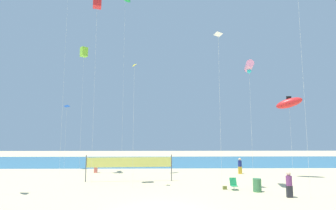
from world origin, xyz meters
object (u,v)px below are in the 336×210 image
Objects in this scene: folding_beach_chair at (234,184)px; volleyball_net at (129,163)px; beachgoer_navy_shirt at (240,165)px; kite_red_box at (97,1)px; kite_white_diamond at (218,36)px; beachgoer_charcoal_shirt at (96,165)px; kite_yellow_diamond at (134,71)px; kite_pink_tube at (249,67)px; beach_handbag at (225,188)px; kite_blue_diamond at (67,106)px; trash_barrel at (257,185)px; beachgoer_plum_shirt at (289,184)px; kite_red_inflatable at (289,103)px; kite_lime_box at (84,52)px.

volleyball_net reaches higher than folding_beach_chair.
volleyball_net reaches higher than beachgoer_navy_shirt.
kite_red_box is (-2.92, -1.97, 14.65)m from volleyball_net.
kite_white_diamond is at bearing 167.28° from folding_beach_chair.
beachgoer_navy_shirt is 1.03× the size of beachgoer_charcoal_shirt.
kite_yellow_diamond is 9.74m from kite_pink_tube.
kite_yellow_diamond is at bearing 173.34° from beach_handbag.
kite_red_box reaches higher than kite_pink_tube.
kite_blue_diamond is (-17.68, 12.45, 7.41)m from folding_beach_chair.
trash_barrel is at bearing -34.54° from kite_blue_diamond.
kite_red_inflatable is at bearing 3.35° from beachgoer_plum_shirt.
kite_pink_tube is at bearing 80.97° from trash_barrel.
kite_blue_diamond is at bearing 120.46° from kite_red_box.
kite_yellow_diamond reaches higher than folding_beach_chair.
kite_red_inflatable is 1.02× the size of kite_blue_diamond.
kite_white_diamond is (-4.02, 2.52, 11.35)m from beachgoer_plum_shirt.
beachgoer_navy_shirt is 1.94× the size of folding_beach_chair.
trash_barrel is 0.07× the size of kite_lime_box.
volleyball_net is at bearing 91.90° from beachgoer_plum_shirt.
beach_handbag is 19.53m from kite_red_box.
kite_yellow_diamond is (-10.95, -7.53, 8.66)m from beachgoer_navy_shirt.
kite_red_inflatable is 11.29m from kite_white_diamond.
kite_lime_box is (-13.90, 8.30, 13.52)m from beach_handbag.
beachgoer_navy_shirt is 1.00× the size of beachgoer_plum_shirt.
kite_red_inflatable reaches higher than beachgoer_charcoal_shirt.
kite_blue_diamond reaches higher than folding_beach_chair.
trash_barrel is 3.07× the size of beach_handbag.
beachgoer_plum_shirt is at bearing -117.82° from kite_red_inflatable.
kite_white_diamond is at bearing -135.85° from beach_handbag.
kite_lime_box is at bearing 115.12° from kite_red_box.
beachgoer_navy_shirt is 0.17× the size of kite_yellow_diamond.
kite_lime_box is 23.03m from kite_red_inflatable.
kite_pink_tube is 7.94m from kite_red_inflatable.
volleyball_net is 13.68m from kite_white_diamond.
beachgoer_plum_shirt is 1.78× the size of trash_barrel.
kite_pink_tube is 3.69m from kite_white_diamond.
volleyball_net is at bearing -43.24° from kite_blue_diamond.
beachgoer_charcoal_shirt is 0.21× the size of volleyball_net.
kite_blue_diamond is (-19.23, 13.23, 7.39)m from trash_barrel.
beachgoer_plum_shirt is 26.59m from kite_blue_diamond.
beachgoer_navy_shirt is 12.00m from kite_pink_tube.
volleyball_net is 24.97× the size of beach_handbag.
kite_blue_diamond reaches higher than beach_handbag.
kite_yellow_diamond is at bearing -48.41° from kite_lime_box.
kite_yellow_diamond reaches higher than beachgoer_navy_shirt.
beachgoer_navy_shirt is at bearing 0.27° from kite_lime_box.
kite_red_inflatable is at bearing 47.54° from trash_barrel.
kite_red_inflatable is (22.02, -2.77, -6.16)m from kite_lime_box.
beachgoer_plum_shirt is 0.22× the size of volleyball_net.
beach_handbag is 21.09m from kite_lime_box.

